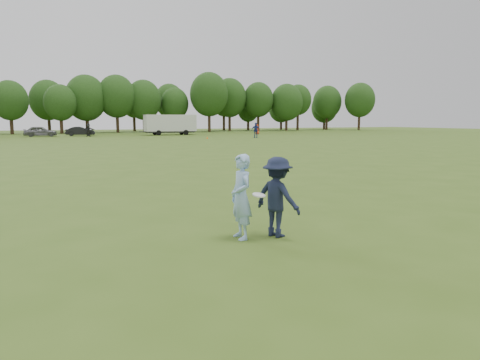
{
  "coord_description": "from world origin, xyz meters",
  "views": [
    {
      "loc": [
        -3.94,
        -8.46,
        2.49
      ],
      "look_at": [
        0.05,
        0.43,
        1.1
      ],
      "focal_mm": 32.0,
      "sensor_mm": 36.0,
      "label": 1
    }
  ],
  "objects": [
    {
      "name": "defender",
      "position": [
        0.44,
        -0.65,
        0.85
      ],
      "size": [
        1.01,
        1.26,
        1.71
      ],
      "primitive_type": "imported",
      "rotation": [
        0.0,
        0.0,
        1.96
      ],
      "color": "#181E36",
      "rests_on": "ground"
    },
    {
      "name": "disc_in_play",
      "position": [
        -0.07,
        -0.78,
        0.95
      ],
      "size": [
        0.28,
        0.28,
        0.09
      ],
      "color": "white",
      "rests_on": "ground"
    },
    {
      "name": "player_far_d",
      "position": [
        1.47,
        56.84,
        0.94
      ],
      "size": [
        1.83,
        1.17,
        1.89
      ],
      "primitive_type": "imported",
      "rotation": [
        0.0,
        0.0,
        0.38
      ],
      "color": "#242424",
      "rests_on": "ground"
    },
    {
      "name": "player_far_c",
      "position": [
        28.0,
        55.62,
        0.82
      ],
      "size": [
        0.87,
        0.63,
        1.64
      ],
      "primitive_type": "imported",
      "rotation": [
        0.0,
        0.0,
        2.99
      ],
      "color": "#EB411B",
      "rests_on": "ground"
    },
    {
      "name": "car_f",
      "position": [
        0.59,
        60.27,
        0.69
      ],
      "size": [
        4.33,
        2.0,
        1.37
      ],
      "primitive_type": "imported",
      "rotation": [
        0.0,
        0.0,
        1.44
      ],
      "color": "black",
      "rests_on": "ground"
    },
    {
      "name": "field_cone",
      "position": [
        14.71,
        43.3,
        0.15
      ],
      "size": [
        0.28,
        0.28,
        0.3
      ],
      "primitive_type": "cone",
      "color": "#F35F0C",
      "rests_on": "ground"
    },
    {
      "name": "thrower",
      "position": [
        -0.34,
        -0.49,
        0.89
      ],
      "size": [
        0.43,
        0.65,
        1.78
      ],
      "primitive_type": "imported",
      "rotation": [
        0.0,
        0.0,
        -1.57
      ],
      "color": "#98BDEB",
      "rests_on": "ground"
    },
    {
      "name": "ground",
      "position": [
        0.0,
        0.0,
        0.0
      ],
      "size": [
        200.0,
        200.0,
        0.0
      ],
      "primitive_type": "plane",
      "color": "#3C5819",
      "rests_on": "ground"
    },
    {
      "name": "cargo_trailer",
      "position": [
        13.99,
        58.62,
        1.78
      ],
      "size": [
        9.0,
        2.75,
        3.2
      ],
      "color": "white",
      "rests_on": "ground"
    },
    {
      "name": "car_e",
      "position": [
        -4.84,
        59.61,
        0.76
      ],
      "size": [
        4.52,
        1.98,
        1.52
      ],
      "primitive_type": "imported",
      "rotation": [
        0.0,
        0.0,
        1.53
      ],
      "color": "slate",
      "rests_on": "ground"
    },
    {
      "name": "treeline",
      "position": [
        2.81,
        76.9,
        6.26
      ],
      "size": [
        130.35,
        18.39,
        11.74
      ],
      "color": "#332114",
      "rests_on": "ground"
    },
    {
      "name": "player_far_b",
      "position": [
        21.75,
        43.59,
        1.02
      ],
      "size": [
        1.24,
        1.13,
        2.03
      ],
      "primitive_type": "imported",
      "rotation": [
        0.0,
        0.0,
        -0.68
      ],
      "color": "navy",
      "rests_on": "ground"
    }
  ]
}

